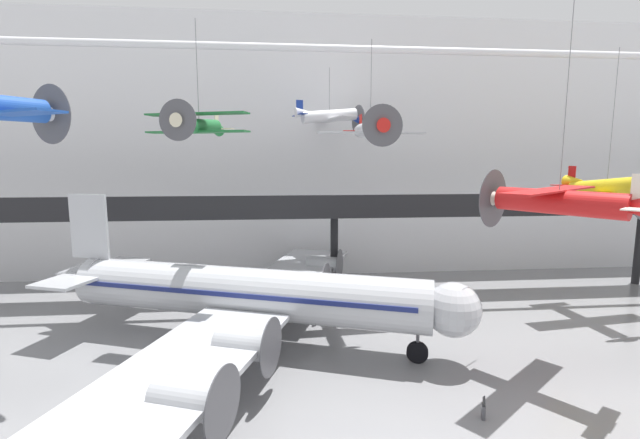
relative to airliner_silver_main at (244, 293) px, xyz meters
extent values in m
cube|color=white|center=(7.35, 18.39, 9.87)|extent=(140.00, 3.00, 26.64)
cube|color=black|center=(7.35, 9.64, 4.26)|extent=(110.00, 3.20, 0.90)
cube|color=black|center=(7.35, 8.10, 5.26)|extent=(110.00, 0.12, 1.10)
cylinder|color=black|center=(7.35, 10.60, 0.18)|extent=(0.70, 0.70, 7.26)
cylinder|color=black|center=(37.60, 10.60, 0.18)|extent=(0.70, 0.70, 7.26)
cylinder|color=silver|center=(7.35, 7.86, 17.59)|extent=(120.00, 0.60, 0.60)
cylinder|color=#B7BABF|center=(0.10, -0.04, 0.07)|extent=(23.75, 11.13, 3.30)
sphere|color=#B7BABF|center=(12.49, -4.42, 0.07)|extent=(3.24, 3.24, 3.24)
cone|color=#B7BABF|center=(-12.44, 4.40, 0.32)|extent=(5.06, 4.30, 3.04)
cube|color=navy|center=(0.10, -0.04, 0.40)|extent=(22.19, 10.63, 0.30)
cube|color=#B7BABF|center=(4.01, 8.48, -0.67)|extent=(10.39, 16.35, 0.28)
cube|color=#B7BABF|center=(-2.22, -9.11, -0.67)|extent=(10.39, 16.35, 0.28)
cylinder|color=#B7BABF|center=(4.46, 4.74, -0.62)|extent=(3.16, 2.43, 1.59)
cylinder|color=#4C4C51|center=(5.91, 4.22, -0.62)|extent=(1.06, 2.86, 3.01)
cylinder|color=#B7BABF|center=(6.20, 9.66, -0.62)|extent=(3.16, 2.43, 1.59)
cylinder|color=#4C4C51|center=(7.65, 9.15, -0.62)|extent=(1.06, 2.86, 3.01)
cylinder|color=#B7BABF|center=(0.49, -6.49, -0.62)|extent=(3.16, 2.43, 1.59)
cylinder|color=#4C4C51|center=(1.94, -7.00, -0.62)|extent=(1.06, 2.86, 3.01)
cylinder|color=#B7BABF|center=(-1.26, -11.41, -0.62)|extent=(3.16, 2.43, 1.59)
cylinder|color=#4C4C51|center=(0.19, -11.92, -0.62)|extent=(1.06, 2.86, 3.01)
cube|color=#B7BABF|center=(-11.19, 3.96, 4.03)|extent=(2.96, 1.21, 4.62)
cube|color=#B7BABF|center=(-10.88, 3.85, 0.73)|extent=(5.76, 9.12, 0.20)
cylinder|color=#4C4C51|center=(10.64, -3.77, -2.19)|extent=(0.20, 0.20, 1.21)
cylinder|color=black|center=(10.64, -3.77, -2.80)|extent=(1.35, 0.79, 1.30)
cylinder|color=#4C4C51|center=(1.25, 2.36, -2.19)|extent=(0.20, 0.20, 1.21)
cylinder|color=black|center=(1.25, 2.36, -2.80)|extent=(1.35, 0.79, 1.30)
cylinder|color=#4C4C51|center=(-0.51, -2.62, -2.19)|extent=(0.20, 0.20, 1.21)
cylinder|color=black|center=(-0.51, -2.62, -2.80)|extent=(1.35, 0.79, 1.30)
cylinder|color=yellow|center=(27.70, 3.31, 6.62)|extent=(2.11, 6.73, 2.08)
cone|color=yellow|center=(27.33, 6.46, 6.99)|extent=(1.35, 1.98, 1.34)
cube|color=yellow|center=(27.75, 2.92, 6.22)|extent=(9.95, 2.72, 0.10)
cube|color=red|center=(27.29, 6.86, 7.43)|extent=(0.15, 0.79, 1.62)
cube|color=red|center=(27.29, 6.86, 6.62)|extent=(3.57, 1.20, 0.06)
cylinder|color=slate|center=(27.70, 3.31, 12.17)|extent=(0.04, 0.04, 9.75)
cylinder|color=red|center=(17.30, -6.17, 6.51)|extent=(4.95, 5.90, 1.39)
cone|color=silver|center=(15.26, -3.51, 6.48)|extent=(1.59, 1.57, 1.19)
cylinder|color=#4C4C51|center=(15.12, -3.32, 6.47)|extent=(2.76, 2.13, 3.45)
cone|color=red|center=(19.20, -8.65, 6.54)|extent=(1.95, 2.06, 1.14)
cube|color=red|center=(17.07, -5.86, 7.14)|extent=(8.63, 7.13, 0.10)
cube|color=silver|center=(19.44, -8.96, 6.51)|extent=(3.21, 2.72, 0.06)
cylinder|color=slate|center=(17.30, -6.17, 12.10)|extent=(0.04, 0.04, 9.87)
cylinder|color=silver|center=(7.20, 13.50, 12.88)|extent=(5.55, 2.46, 1.63)
cone|color=navy|center=(9.92, 14.22, 12.61)|extent=(1.12, 1.19, 1.00)
cylinder|color=#4C4C51|center=(10.11, 14.27, 12.59)|extent=(0.77, 2.81, 2.89)
cone|color=silver|center=(4.67, 12.84, 13.13)|extent=(1.72, 1.30, 1.08)
cube|color=silver|center=(7.51, 13.58, 12.55)|extent=(3.33, 8.18, 0.10)
cube|color=navy|center=(4.35, 12.75, 13.55)|extent=(0.65, 0.22, 1.34)
cube|color=navy|center=(4.35, 12.75, 12.88)|extent=(1.37, 2.96, 0.06)
cylinder|color=slate|center=(7.20, 13.50, 15.36)|extent=(0.04, 0.04, 3.86)
cylinder|color=#1E6B33|center=(-2.51, 0.19, 10.84)|extent=(2.25, 4.49, 1.20)
cone|color=beige|center=(-3.23, -1.99, 10.99)|extent=(1.00, 0.95, 0.82)
cylinder|color=#4C4C51|center=(-3.28, -2.15, 11.00)|extent=(2.25, 0.78, 2.36)
cone|color=#1E6B33|center=(-1.84, 2.21, 10.69)|extent=(1.12, 1.40, 0.85)
cube|color=#1E6B33|center=(-2.59, -0.07, 11.56)|extent=(6.62, 3.09, 0.10)
cube|color=#1E6B33|center=(-2.59, -0.07, 10.47)|extent=(6.62, 3.09, 0.10)
cube|color=beige|center=(-1.75, 2.47, 11.38)|extent=(0.22, 0.53, 1.09)
cube|color=beige|center=(-1.75, 2.47, 10.84)|extent=(2.41, 1.25, 0.06)
cylinder|color=slate|center=(-2.51, 0.19, 14.27)|extent=(0.04, 0.04, 5.97)
cylinder|color=silver|center=(9.10, 3.71, 11.03)|extent=(1.45, 5.26, 1.09)
cone|color=red|center=(9.30, 0.99, 11.02)|extent=(1.03, 0.93, 0.97)
cylinder|color=#4C4C51|center=(9.31, 0.80, 11.02)|extent=(2.80, 0.24, 2.80)
cone|color=silver|center=(8.92, 6.24, 11.03)|extent=(1.01, 1.46, 0.92)
cube|color=silver|center=(9.12, 3.39, 10.70)|extent=(7.93, 1.83, 0.10)
cube|color=red|center=(8.90, 6.55, 11.67)|extent=(0.11, 0.64, 1.29)
cube|color=red|center=(8.90, 6.55, 11.03)|extent=(2.84, 0.83, 0.06)
cylinder|color=slate|center=(9.10, 3.71, 14.42)|extent=(0.04, 0.04, 5.70)
cone|color=white|center=(-8.88, -5.02, 10.99)|extent=(1.32, 1.28, 1.01)
cylinder|color=#4C4C51|center=(-8.78, -4.84, 10.99)|extent=(2.58, 1.45, 2.93)
cube|color=#4C4C51|center=(11.97, -9.61, -3.10)|extent=(0.28, 0.43, 0.70)
cube|color=#232326|center=(11.97, -9.61, -2.57)|extent=(0.30, 0.75, 0.73)
camera|label=1|loc=(2.51, -27.63, 8.74)|focal=24.00mm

